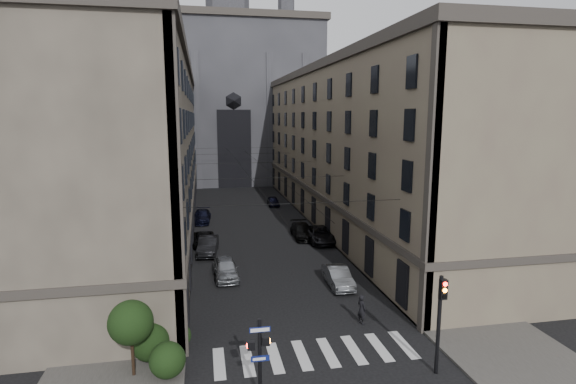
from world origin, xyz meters
TOP-DOWN VIEW (x-y plane):
  - sidewalk_left at (-10.50, 36.00)m, footprint 7.00×80.00m
  - sidewalk_right at (10.50, 36.00)m, footprint 7.00×80.00m
  - zebra_crossing at (0.00, 5.00)m, footprint 11.00×3.20m
  - building_left at (-13.44, 36.00)m, footprint 13.60×60.60m
  - building_right at (13.44, 36.00)m, footprint 13.60×60.60m
  - gothic_tower at (0.00, 74.96)m, footprint 35.00×23.00m
  - pedestrian_signal_left at (-3.51, 1.50)m, footprint 1.02×0.38m
  - traffic_light_right at (5.60, 1.92)m, footprint 0.34×0.50m
  - shrub_cluster at (-8.72, 5.01)m, footprint 3.90×4.40m
  - tram_wires at (0.00, 35.63)m, footprint 14.00×60.00m
  - car_left_near at (-4.20, 17.72)m, footprint 2.12×4.80m
  - car_left_midnear at (-5.50, 24.53)m, footprint 2.22×5.08m
  - car_left_midfar at (-5.86, 27.33)m, footprint 2.37×4.82m
  - car_left_far at (-6.08, 37.67)m, footprint 2.47×5.27m
  - car_right_near at (4.20, 14.34)m, footprint 1.67×4.56m
  - car_right_midnear at (6.02, 26.53)m, footprint 2.73×5.70m
  - car_right_midfar at (4.56, 28.38)m, footprint 2.21×5.21m
  - car_right_far at (4.20, 46.19)m, footprint 1.71×3.94m
  - pedestrian at (3.78, 8.00)m, footprint 0.67×0.81m

SIDE VIEW (x-z plane):
  - zebra_crossing at x=0.00m, z-range 0.00..0.01m
  - sidewalk_left at x=-10.50m, z-range 0.00..0.15m
  - sidewalk_right at x=10.50m, z-range 0.00..0.15m
  - car_left_midfar at x=-5.86m, z-range 0.00..1.32m
  - car_right_far at x=4.20m, z-range 0.00..1.32m
  - car_left_far at x=-6.08m, z-range 0.00..1.49m
  - car_right_near at x=4.20m, z-range 0.00..1.49m
  - car_right_midfar at x=4.56m, z-range 0.00..1.50m
  - car_right_midnear at x=6.02m, z-range 0.00..1.57m
  - car_left_near at x=-4.20m, z-range 0.00..1.61m
  - car_left_midnear at x=-5.50m, z-range 0.00..1.62m
  - pedestrian at x=3.78m, z-range 0.00..1.90m
  - shrub_cluster at x=-8.72m, z-range -0.15..3.75m
  - pedestrian_signal_left at x=-3.51m, z-range 0.32..4.32m
  - traffic_light_right at x=5.60m, z-range 0.69..5.89m
  - tram_wires at x=0.00m, z-range 7.03..7.46m
  - building_left at x=-13.44m, z-range -0.08..18.77m
  - building_right at x=13.44m, z-range -0.08..18.77m
  - gothic_tower at x=0.00m, z-range -11.20..46.80m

